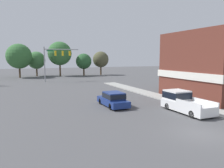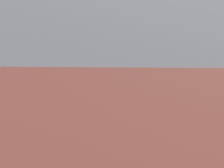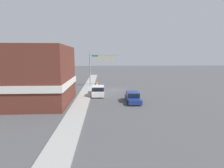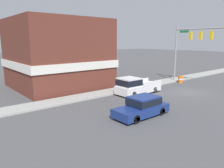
# 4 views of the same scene
# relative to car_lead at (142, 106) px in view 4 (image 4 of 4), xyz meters

# --- Properties ---
(ground_plane) EXTENTS (200.00, 200.00, 0.00)m
(ground_plane) POSITION_rel_car_lead_xyz_m (2.18, -10.21, -0.81)
(ground_plane) COLOR #4C4C4F
(sidewalk_curb) EXTENTS (2.40, 60.00, 0.14)m
(sidewalk_curb) POSITION_rel_car_lead_xyz_m (7.88, -10.21, -0.74)
(sidewalk_curb) COLOR #9E9E99
(sidewalk_curb) RESTS_ON ground
(near_signal_assembly) EXTENTS (7.04, 0.49, 7.92)m
(near_signal_assembly) POSITION_rel_car_lead_xyz_m (5.30, -15.19, 5.00)
(near_signal_assembly) COLOR gray
(near_signal_assembly) RESTS_ON ground
(car_lead) EXTENTS (1.94, 4.71, 1.57)m
(car_lead) POSITION_rel_car_lead_xyz_m (0.00, 0.00, 0.00)
(car_lead) COLOR black
(car_lead) RESTS_ON ground
(pickup_truck_parked) EXTENTS (2.13, 5.46, 1.95)m
(pickup_truck_parked) POSITION_rel_car_lead_xyz_m (5.42, -4.68, 0.14)
(pickup_truck_parked) COLOR black
(pickup_truck_parked) RESTS_ON ground
(construction_barrel) EXTENTS (0.66, 0.66, 0.96)m
(construction_barrel) POSITION_rel_car_lead_xyz_m (6.08, -14.55, -0.33)
(construction_barrel) COLOR orange
(construction_barrel) RESTS_ON ground
(corner_brick_building) EXTENTS (11.03, 11.03, 8.50)m
(corner_brick_building) POSITION_rel_car_lead_xyz_m (14.95, -0.23, 3.32)
(corner_brick_building) COLOR brown
(corner_brick_building) RESTS_ON ground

